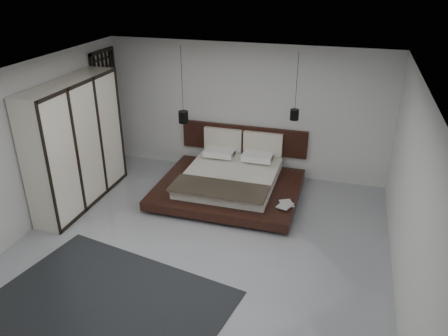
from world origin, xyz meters
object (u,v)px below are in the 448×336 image
(lattice_screen, at_px, (108,111))
(bed, at_px, (230,180))
(wardrobe, at_px, (76,144))
(rug, at_px, (105,307))
(pendant_right, at_px, (294,114))
(pendant_left, at_px, (183,117))

(lattice_screen, xyz_separation_m, bed, (2.93, -0.54, -1.01))
(wardrobe, height_order, rug, wardrobe)
(bed, bearing_deg, pendant_right, 20.86)
(lattice_screen, relative_size, pendant_left, 1.67)
(bed, relative_size, rug, 0.87)
(bed, height_order, rug, bed)
(rug, bearing_deg, pendant_left, 95.32)
(lattice_screen, height_order, pendant_right, pendant_right)
(lattice_screen, xyz_separation_m, wardrobe, (0.25, -1.63, -0.12))
(pendant_right, distance_m, wardrobe, 4.12)
(lattice_screen, relative_size, pendant_right, 2.03)
(lattice_screen, distance_m, pendant_left, 1.81)
(lattice_screen, relative_size, rug, 0.82)
(bed, height_order, pendant_left, pendant_left)
(bed, xyz_separation_m, pendant_right, (1.13, 0.43, 1.34))
(bed, xyz_separation_m, rug, (-0.75, -3.61, -0.28))
(pendant_left, height_order, rug, pendant_left)
(bed, relative_size, pendant_right, 2.15)
(pendant_left, bearing_deg, bed, -20.86)
(pendant_left, height_order, wardrobe, pendant_left)
(pendant_right, height_order, rug, pendant_right)
(pendant_left, relative_size, wardrobe, 0.65)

